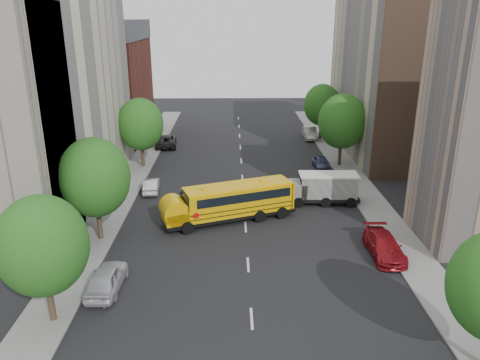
{
  "coord_description": "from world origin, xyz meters",
  "views": [
    {
      "loc": [
        -1.03,
        -36.05,
        16.01
      ],
      "look_at": [
        -0.38,
        2.0,
        2.59
      ],
      "focal_mm": 35.0,
      "sensor_mm": 36.0,
      "label": 1
    }
  ],
  "objects_px": {
    "school_bus": "(228,201)",
    "parked_car_0": "(106,278)",
    "parked_car_2": "(166,141)",
    "safari_truck": "(323,188)",
    "parked_car_1": "(151,185)",
    "parked_car_3": "(384,246)",
    "parked_car_5": "(310,133)",
    "parked_car_4": "(321,163)",
    "street_tree_5": "(322,105)",
    "street_tree_0": "(42,246)",
    "street_tree_2": "(140,124)",
    "street_tree_4": "(342,121)",
    "street_tree_1": "(95,178)"
  },
  "relations": [
    {
      "from": "street_tree_4",
      "to": "parked_car_5",
      "type": "height_order",
      "value": "street_tree_4"
    },
    {
      "from": "street_tree_4",
      "to": "street_tree_5",
      "type": "bearing_deg",
      "value": 90.0
    },
    {
      "from": "safari_truck",
      "to": "parked_car_1",
      "type": "distance_m",
      "value": 16.24
    },
    {
      "from": "street_tree_1",
      "to": "street_tree_2",
      "type": "height_order",
      "value": "street_tree_1"
    },
    {
      "from": "parked_car_0",
      "to": "parked_car_4",
      "type": "relative_size",
      "value": 1.15
    },
    {
      "from": "parked_car_3",
      "to": "parked_car_5",
      "type": "height_order",
      "value": "parked_car_5"
    },
    {
      "from": "street_tree_1",
      "to": "parked_car_2",
      "type": "distance_m",
      "value": 26.98
    },
    {
      "from": "parked_car_2",
      "to": "parked_car_3",
      "type": "height_order",
      "value": "parked_car_2"
    },
    {
      "from": "street_tree_1",
      "to": "parked_car_2",
      "type": "height_order",
      "value": "street_tree_1"
    },
    {
      "from": "street_tree_0",
      "to": "parked_car_2",
      "type": "bearing_deg",
      "value": 87.77
    },
    {
      "from": "parked_car_1",
      "to": "street_tree_4",
      "type": "bearing_deg",
      "value": -163.9
    },
    {
      "from": "parked_car_3",
      "to": "school_bus",
      "type": "bearing_deg",
      "value": 150.34
    },
    {
      "from": "street_tree_0",
      "to": "parked_car_1",
      "type": "height_order",
      "value": "street_tree_0"
    },
    {
      "from": "safari_truck",
      "to": "parked_car_3",
      "type": "xyz_separation_m",
      "value": [
        2.52,
        -9.85,
        -0.72
      ]
    },
    {
      "from": "parked_car_3",
      "to": "safari_truck",
      "type": "bearing_deg",
      "value": 104.05
    },
    {
      "from": "street_tree_4",
      "to": "street_tree_5",
      "type": "xyz_separation_m",
      "value": [
        -0.0,
        12.0,
        -0.37
      ]
    },
    {
      "from": "parked_car_0",
      "to": "parked_car_5",
      "type": "height_order",
      "value": "parked_car_5"
    },
    {
      "from": "school_bus",
      "to": "safari_truck",
      "type": "height_order",
      "value": "school_bus"
    },
    {
      "from": "street_tree_2",
      "to": "street_tree_0",
      "type": "bearing_deg",
      "value": -90.0
    },
    {
      "from": "street_tree_4",
      "to": "parked_car_0",
      "type": "xyz_separation_m",
      "value": [
        -19.8,
        -24.9,
        -4.3
      ]
    },
    {
      "from": "street_tree_4",
      "to": "parked_car_4",
      "type": "distance_m",
      "value": 5.02
    },
    {
      "from": "safari_truck",
      "to": "parked_car_3",
      "type": "height_order",
      "value": "safari_truck"
    },
    {
      "from": "parked_car_1",
      "to": "parked_car_4",
      "type": "xyz_separation_m",
      "value": [
        17.63,
        6.82,
        0.04
      ]
    },
    {
      "from": "school_bus",
      "to": "parked_car_0",
      "type": "xyz_separation_m",
      "value": [
        -7.42,
        -10.23,
        -0.95
      ]
    },
    {
      "from": "safari_truck",
      "to": "parked_car_4",
      "type": "height_order",
      "value": "safari_truck"
    },
    {
      "from": "street_tree_2",
      "to": "street_tree_4",
      "type": "xyz_separation_m",
      "value": [
        22.0,
        0.0,
        0.25
      ]
    },
    {
      "from": "parked_car_0",
      "to": "parked_car_5",
      "type": "relative_size",
      "value": 0.96
    },
    {
      "from": "street_tree_2",
      "to": "parked_car_0",
      "type": "relative_size",
      "value": 1.68
    },
    {
      "from": "street_tree_0",
      "to": "parked_car_4",
      "type": "relative_size",
      "value": 1.87
    },
    {
      "from": "street_tree_1",
      "to": "parked_car_4",
      "type": "bearing_deg",
      "value": 40.63
    },
    {
      "from": "parked_car_4",
      "to": "street_tree_5",
      "type": "bearing_deg",
      "value": 78.65
    },
    {
      "from": "parked_car_1",
      "to": "parked_car_3",
      "type": "relative_size",
      "value": 0.76
    },
    {
      "from": "street_tree_0",
      "to": "parked_car_0",
      "type": "height_order",
      "value": "street_tree_0"
    },
    {
      "from": "street_tree_1",
      "to": "parked_car_5",
      "type": "xyz_separation_m",
      "value": [
        20.6,
        30.45,
        -4.17
      ]
    },
    {
      "from": "parked_car_0",
      "to": "parked_car_3",
      "type": "xyz_separation_m",
      "value": [
        18.4,
        4.05,
        -0.04
      ]
    },
    {
      "from": "street_tree_2",
      "to": "street_tree_4",
      "type": "distance_m",
      "value": 22.0
    },
    {
      "from": "street_tree_5",
      "to": "parked_car_1",
      "type": "distance_m",
      "value": 28.34
    },
    {
      "from": "parked_car_5",
      "to": "parked_car_2",
      "type": "bearing_deg",
      "value": -168.37
    },
    {
      "from": "street_tree_1",
      "to": "parked_car_0",
      "type": "height_order",
      "value": "street_tree_1"
    },
    {
      "from": "parked_car_1",
      "to": "parked_car_2",
      "type": "distance_m",
      "value": 16.47
    },
    {
      "from": "street_tree_0",
      "to": "street_tree_1",
      "type": "bearing_deg",
      "value": 90.0
    },
    {
      "from": "school_bus",
      "to": "parked_car_3",
      "type": "relative_size",
      "value": 2.17
    },
    {
      "from": "street_tree_1",
      "to": "parked_car_0",
      "type": "distance_m",
      "value": 8.36
    },
    {
      "from": "street_tree_4",
      "to": "parked_car_4",
      "type": "height_order",
      "value": "street_tree_4"
    },
    {
      "from": "parked_car_2",
      "to": "parked_car_5",
      "type": "bearing_deg",
      "value": -174.25
    },
    {
      "from": "street_tree_5",
      "to": "parked_car_2",
      "type": "bearing_deg",
      "value": -170.67
    },
    {
      "from": "street_tree_1",
      "to": "parked_car_2",
      "type": "relative_size",
      "value": 1.42
    },
    {
      "from": "parked_car_0",
      "to": "parked_car_3",
      "type": "relative_size",
      "value": 0.9
    },
    {
      "from": "street_tree_1",
      "to": "parked_car_5",
      "type": "height_order",
      "value": "street_tree_1"
    },
    {
      "from": "school_bus",
      "to": "parked_car_2",
      "type": "height_order",
      "value": "school_bus"
    }
  ]
}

